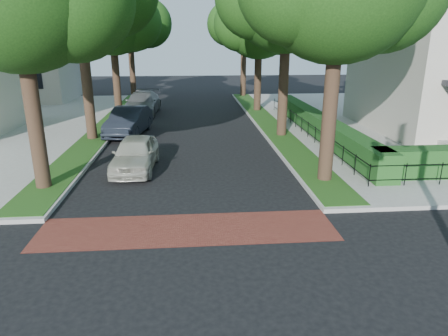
# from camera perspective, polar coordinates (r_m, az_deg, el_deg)

# --- Properties ---
(ground) EXTENTS (120.00, 120.00, 0.00)m
(ground) POSITION_cam_1_polar(r_m,az_deg,el_deg) (9.58, -5.31, -17.26)
(ground) COLOR black
(ground) RESTS_ON ground
(crosswalk_far) EXTENTS (9.00, 2.20, 0.01)m
(crosswalk_far) POSITION_cam_1_polar(r_m,az_deg,el_deg) (12.34, -5.21, -8.71)
(crosswalk_far) COLOR maroon
(crosswalk_far) RESTS_ON ground
(grass_strip_ne) EXTENTS (1.60, 29.80, 0.02)m
(grass_strip_ne) POSITION_cam_1_polar(r_m,az_deg,el_deg) (27.97, 6.15, 6.63)
(grass_strip_ne) COLOR #144313
(grass_strip_ne) RESTS_ON sidewalk_ne
(grass_strip_nw) EXTENTS (1.60, 29.80, 0.02)m
(grass_strip_nw) POSITION_cam_1_polar(r_m,az_deg,el_deg) (28.05, -16.22, 6.06)
(grass_strip_nw) COLOR #144313
(grass_strip_nw) RESTS_ON sidewalk_nw
(tree_right_far) EXTENTS (7.25, 6.23, 9.74)m
(tree_right_far) POSITION_cam_1_polar(r_m,az_deg,el_deg) (32.56, 5.17, 20.14)
(tree_right_far) COLOR black
(tree_right_far) RESTS_ON sidewalk_ne
(tree_right_back) EXTENTS (7.50, 6.45, 10.20)m
(tree_right_back) POSITION_cam_1_polar(r_m,az_deg,el_deg) (41.48, 2.98, 20.15)
(tree_right_back) COLOR black
(tree_right_back) RESTS_ON sidewalk_ne
(tree_left_far) EXTENTS (7.00, 6.02, 9.86)m
(tree_left_far) POSITION_cam_1_polar(r_m,az_deg,el_deg) (32.60, -15.54, 19.98)
(tree_left_far) COLOR black
(tree_left_far) RESTS_ON sidewalk_nw
(tree_left_back) EXTENTS (7.75, 6.66, 10.44)m
(tree_left_back) POSITION_cam_1_polar(r_m,az_deg,el_deg) (41.52, -13.24, 19.93)
(tree_left_back) COLOR black
(tree_left_back) RESTS_ON sidewalk_nw
(hedge_main_road) EXTENTS (1.00, 18.00, 1.20)m
(hedge_main_road) POSITION_cam_1_polar(r_m,az_deg,el_deg) (24.52, 13.29, 6.11)
(hedge_main_road) COLOR #1B4417
(hedge_main_road) RESTS_ON sidewalk_ne
(fence_main_road) EXTENTS (0.06, 18.00, 0.90)m
(fence_main_road) POSITION_cam_1_polar(r_m,az_deg,el_deg) (24.31, 11.46, 5.77)
(fence_main_road) COLOR black
(fence_main_road) RESTS_ON sidewalk_ne
(house_left_far) EXTENTS (10.00, 9.00, 10.14)m
(house_left_far) POSITION_cam_1_polar(r_m,az_deg,el_deg) (42.84, -27.21, 15.25)
(house_left_far) COLOR #B9B4A6
(house_left_far) RESTS_ON sidewalk_nw
(parked_car_front) EXTENTS (1.95, 4.46, 1.49)m
(parked_car_front) POSITION_cam_1_polar(r_m,az_deg,el_deg) (17.99, -12.57, 2.02)
(parked_car_front) COLOR #B3B2A1
(parked_car_front) RESTS_ON ground
(parked_car_middle) EXTENTS (2.46, 5.29, 1.68)m
(parked_car_middle) POSITION_cam_1_polar(r_m,az_deg,el_deg) (25.04, -13.43, 6.54)
(parked_car_middle) COLOR black
(parked_car_middle) RESTS_ON ground
(parked_car_rear) EXTENTS (2.70, 6.00, 1.71)m
(parked_car_rear) POSITION_cam_1_polar(r_m,az_deg,el_deg) (32.13, -11.58, 9.07)
(parked_car_rear) COLOR slate
(parked_car_rear) RESTS_ON ground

